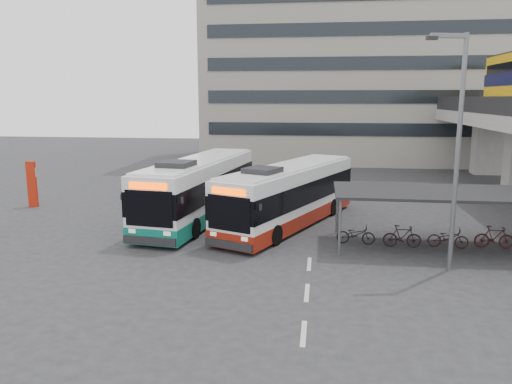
# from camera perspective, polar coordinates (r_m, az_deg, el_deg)

# --- Properties ---
(ground) EXTENTS (120.00, 120.00, 0.00)m
(ground) POSITION_cam_1_polar(r_m,az_deg,el_deg) (20.38, -1.00, -7.94)
(ground) COLOR #28282B
(ground) RESTS_ON ground
(bike_shelter) EXTENTS (10.00, 4.00, 2.54)m
(bike_shelter) POSITION_cam_1_polar(r_m,az_deg,el_deg) (23.34, 21.28, -2.39)
(bike_shelter) COLOR #595B60
(bike_shelter) RESTS_ON ground
(office_block) EXTENTS (30.00, 15.00, 25.00)m
(office_block) POSITION_cam_1_polar(r_m,az_deg,el_deg) (55.50, 11.17, 16.73)
(office_block) COLOR gray
(office_block) RESTS_ON ground
(road_markings) EXTENTS (0.15, 7.60, 0.01)m
(road_markings) POSITION_cam_1_polar(r_m,az_deg,el_deg) (17.37, 5.84, -11.37)
(road_markings) COLOR beige
(road_markings) RESTS_ON ground
(bus_main) EXTENTS (6.69, 11.38, 3.35)m
(bus_main) POSITION_cam_1_polar(r_m,az_deg,el_deg) (25.77, 3.83, -0.41)
(bus_main) COLOR white
(bus_main) RESTS_ON ground
(bus_teal) EXTENTS (4.14, 12.15, 3.52)m
(bus_teal) POSITION_cam_1_polar(r_m,az_deg,el_deg) (27.23, -6.45, 0.33)
(bus_teal) COLOR white
(bus_teal) RESTS_ON ground
(pedestrian) EXTENTS (0.63, 0.73, 1.69)m
(pedestrian) POSITION_cam_1_polar(r_m,az_deg,el_deg) (26.14, -11.65, -2.03)
(pedestrian) COLOR black
(pedestrian) RESTS_ON ground
(lamp_post) EXTENTS (1.53, 0.50, 8.78)m
(lamp_post) POSITION_cam_1_polar(r_m,az_deg,el_deg) (19.75, 21.86, 5.55)
(lamp_post) COLOR #595B60
(lamp_post) RESTS_ON ground
(sign_totem_north) EXTENTS (0.60, 0.20, 2.78)m
(sign_totem_north) POSITION_cam_1_polar(r_m,az_deg,el_deg) (32.91, -24.23, 0.89)
(sign_totem_north) COLOR #B21E0A
(sign_totem_north) RESTS_ON ground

